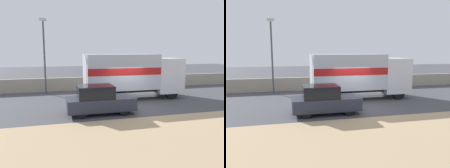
{
  "view_description": "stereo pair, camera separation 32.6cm",
  "coord_description": "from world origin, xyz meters",
  "views": [
    {
      "loc": [
        -4.66,
        -12.84,
        3.56
      ],
      "look_at": [
        -1.09,
        0.86,
        1.42
      ],
      "focal_mm": 35.0,
      "sensor_mm": 36.0,
      "label": 1
    },
    {
      "loc": [
        -4.34,
        -12.92,
        3.56
      ],
      "look_at": [
        -1.09,
        0.86,
        1.42
      ],
      "focal_mm": 35.0,
      "sensor_mm": 36.0,
      "label": 2
    }
  ],
  "objects": [
    {
      "name": "ground_plane",
      "position": [
        0.0,
        0.0,
        0.0
      ],
      "size": [
        80.0,
        80.0,
        0.0
      ],
      "primitive_type": "plane",
      "color": "#47474C"
    },
    {
      "name": "dirt_shoulder_foreground",
      "position": [
        0.0,
        -5.71,
        0.02
      ],
      "size": [
        60.0,
        6.86,
        0.04
      ],
      "color": "tan",
      "rests_on": "ground_plane"
    },
    {
      "name": "stone_wall_backdrop",
      "position": [
        0.0,
        7.1,
        0.6
      ],
      "size": [
        60.0,
        0.35,
        1.19
      ],
      "color": "#A39984",
      "rests_on": "ground_plane"
    },
    {
      "name": "street_lamp",
      "position": [
        -5.49,
        6.14,
        3.64
      ],
      "size": [
        0.56,
        0.28,
        6.2
      ],
      "color": "#4C4C51",
      "rests_on": "ground_plane"
    },
    {
      "name": "box_truck",
      "position": [
        0.88,
        2.57,
        1.92
      ],
      "size": [
        7.32,
        2.51,
        3.33
      ],
      "color": "silver",
      "rests_on": "ground_plane"
    },
    {
      "name": "car_hatchback",
      "position": [
        -2.3,
        -0.85,
        0.8
      ],
      "size": [
        3.84,
        1.72,
        1.65
      ],
      "color": "#282D3D",
      "rests_on": "ground_plane"
    }
  ]
}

